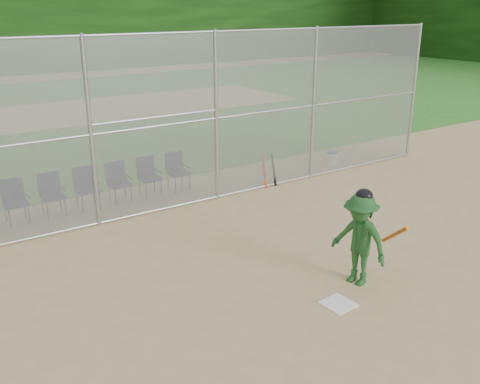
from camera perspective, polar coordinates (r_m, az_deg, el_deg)
ground at (r=8.99m, az=9.07°, el=-11.09°), size 100.00×100.00×0.00m
grass_strip at (r=24.61m, az=-20.70°, el=7.63°), size 100.00×100.00×0.00m
dirt_patch_far at (r=24.61m, az=-20.70°, el=7.63°), size 24.00×24.00×0.00m
backstop_fence at (r=12.13m, az=-6.64°, el=7.61°), size 16.09×0.09×4.00m
home_plate at (r=8.85m, az=10.41°, el=-11.65°), size 0.50×0.50×0.02m
batter_at_plate at (r=9.18m, az=12.62°, el=-4.89°), size 0.93×1.31×1.70m
water_cooler at (r=16.13m, az=9.81°, el=3.61°), size 0.32×0.32×0.40m
spare_bats at (r=13.95m, az=3.12°, el=2.29°), size 0.36×0.27×0.84m
chair_1 at (r=12.52m, az=-22.81°, el=-1.02°), size 0.54×0.52×0.96m
chair_2 at (r=12.66m, az=-19.35°, el=-0.34°), size 0.54×0.52×0.96m
chair_3 at (r=12.86m, az=-15.98°, el=0.31°), size 0.54×0.52×0.96m
chair_4 at (r=13.10m, az=-12.73°, el=0.95°), size 0.54×0.52×0.96m
chair_5 at (r=13.38m, az=-9.60°, el=1.55°), size 0.54×0.52×0.96m
chair_6 at (r=13.70m, az=-6.60°, el=2.13°), size 0.54×0.52×0.96m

